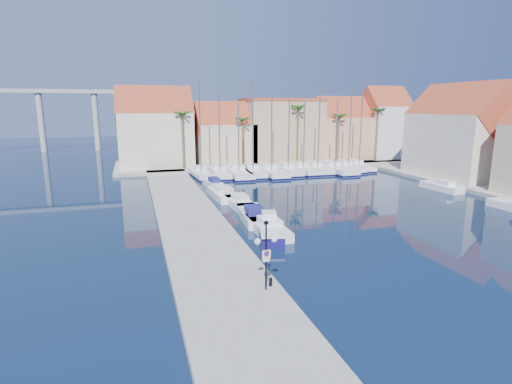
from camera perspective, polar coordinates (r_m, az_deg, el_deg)
ground at (r=28.99m, az=12.61°, el=-9.68°), size 260.00×260.00×0.00m
quay_west at (r=38.47m, az=-9.48°, el=-3.66°), size 6.00×77.00×0.50m
shore_north at (r=75.79m, az=1.31°, el=4.31°), size 54.00×16.00×0.50m
shore_east at (r=60.46m, az=32.45°, el=0.37°), size 12.00×60.00×0.50m
lamp_post at (r=22.19m, az=1.45°, el=-7.59°), size 1.36×0.46×4.03m
bollard at (r=23.53m, az=2.09°, el=-12.72°), size 0.19×0.19×0.49m
fishing_boat at (r=33.17m, az=1.99°, el=-5.39°), size 3.07×5.75×1.91m
motorboat_west_0 at (r=34.47m, az=1.65°, el=-4.92°), size 2.32×7.08×1.40m
motorboat_west_1 at (r=38.15m, az=-0.37°, el=-3.22°), size 2.89×7.28×1.40m
motorboat_west_2 at (r=43.33m, az=-2.49°, el=-1.35°), size 2.24×6.41×1.40m
motorboat_west_3 at (r=47.30m, az=-4.74°, el=-0.23°), size 2.61×7.30×1.40m
motorboat_west_4 at (r=53.69m, az=-6.13°, el=1.24°), size 2.12×5.28×1.40m
motorboat_east_1 at (r=56.64m, az=25.03°, el=0.72°), size 2.28×5.91×1.40m
sailboat_0 at (r=61.53m, az=-7.92°, el=2.70°), size 2.93×9.18×13.89m
sailboat_1 at (r=61.92m, az=-5.21°, el=2.80°), size 3.09×9.46×12.48m
sailboat_2 at (r=62.19m, az=-2.58°, el=2.84°), size 3.71×11.48×11.21m
sailboat_3 at (r=62.79m, az=-0.55°, el=3.00°), size 3.29×10.08×14.48m
sailboat_4 at (r=63.18m, az=2.02°, el=3.03°), size 3.19×11.20×14.15m
sailboat_5 at (r=64.41m, az=4.47°, el=3.17°), size 2.70×9.43×12.02m
sailboat_6 at (r=65.61m, az=6.57°, el=3.28°), size 2.78×9.68×11.35m
sailboat_7 at (r=66.43m, az=8.63°, el=3.38°), size 2.88×9.41×14.33m
sailboat_8 at (r=67.36m, az=10.93°, el=3.36°), size 3.20×11.91×11.77m
sailboat_9 at (r=69.12m, az=12.85°, el=3.54°), size 2.98×9.38×13.50m
sailboat_10 at (r=70.59m, az=14.30°, el=3.66°), size 3.06×9.16×14.15m
building_0 at (r=70.46m, az=-14.20°, el=8.47°), size 12.30×9.00×13.50m
building_1 at (r=72.17m, az=-4.51°, el=7.91°), size 10.30×8.00×11.00m
building_2 at (r=76.19m, az=3.50°, el=8.87°), size 14.20×10.20×11.50m
building_3 at (r=80.32m, az=11.89°, el=8.52°), size 10.30×8.00×12.00m
building_4 at (r=84.14m, az=17.71°, el=9.12°), size 8.30×8.00×14.00m
building_6 at (r=65.83m, az=27.15°, el=7.27°), size 9.00×14.30×13.50m
palm_0 at (r=65.71m, az=-10.53°, el=10.63°), size 2.60×2.60×10.15m
palm_1 at (r=67.64m, az=-1.93°, el=10.06°), size 2.60×2.60×9.15m
palm_2 at (r=70.87m, az=6.05°, el=11.62°), size 2.60×2.60×11.15m
palm_3 at (r=74.38m, az=11.80°, el=10.37°), size 2.60×2.60×9.65m
palm_4 at (r=78.51m, az=17.05°, el=10.87°), size 2.60×2.60×10.65m
viaduct at (r=108.27m, az=-31.17°, el=10.27°), size 48.00×2.20×14.45m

